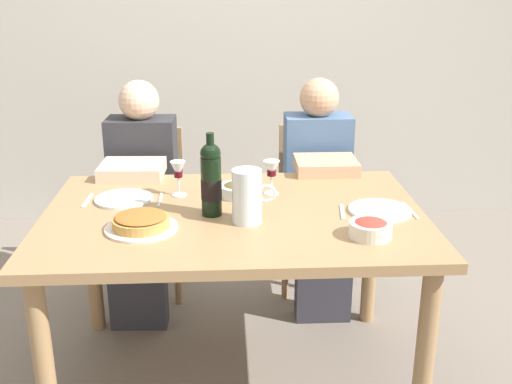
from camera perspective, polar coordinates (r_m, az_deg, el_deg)
The scene contains 20 objects.
ground_plane at distance 2.78m, azimuth -1.88°, elevation -16.62°, with size 8.00×8.00×0.00m, color slate.
back_wall at distance 4.17m, azimuth -2.73°, elevation 16.19°, with size 8.00×0.10×2.80m, color #B2ADA3.
dining_table at distance 2.45m, azimuth -2.05°, elevation -3.91°, with size 1.50×1.00×0.76m.
wine_bottle at distance 2.35m, azimuth -4.20°, elevation 1.17°, with size 0.08×0.08×0.33m.
water_pitcher at distance 2.29m, azimuth -0.83°, elevation -0.69°, with size 0.17×0.11×0.21m.
baked_tart at distance 2.28m, azimuth -10.66°, elevation -2.79°, with size 0.27×0.27×0.06m.
salad_bowl at distance 2.22m, azimuth 10.62°, elevation -3.32°, with size 0.15×0.15×0.07m.
olive_bowl at distance 2.58m, azimuth -1.74°, elevation 0.25°, with size 0.15×0.15×0.06m.
wine_glass_left_diner at distance 2.58m, azimuth 1.46°, elevation 2.04°, with size 0.07×0.07×0.15m.
wine_glass_right_diner at distance 2.58m, azimuth -7.27°, elevation 1.92°, with size 0.07×0.07×0.15m.
dinner_plate_left_setting at distance 2.60m, azimuth -12.20°, elevation -0.64°, with size 0.24×0.24×0.01m, color silver.
dinner_plate_right_setting at distance 2.47m, azimuth 11.47°, elevation -1.68°, with size 0.25×0.25×0.01m, color silver.
fork_left_setting at distance 2.63m, azimuth -15.43°, elevation -0.76°, with size 0.16×0.01×0.01m, color silver.
knife_left_setting at distance 2.58m, azimuth -8.91°, elevation -0.65°, with size 0.18×0.01×0.01m, color silver.
knife_right_setting at distance 2.50m, azimuth 14.19°, elevation -1.68°, with size 0.18×0.01×0.01m, color silver.
spoon_right_setting at distance 2.44m, azimuth 8.04°, elevation -1.84°, with size 0.16×0.01×0.01m, color silver.
chair_left at distance 3.37m, azimuth -9.94°, elevation -0.65°, with size 0.42×0.42×0.87m.
diner_left at distance 3.11m, azimuth -10.70°, elevation -0.08°, with size 0.35×0.51×1.16m.
chair_right at distance 3.40m, azimuth 5.28°, elevation -0.26°, with size 0.40×0.40×0.87m.
diner_right at distance 3.14m, azimuth 5.94°, elevation 0.34°, with size 0.34×0.50×1.16m.
Camera 1 is at (-0.03, -2.25, 1.64)m, focal length 42.94 mm.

